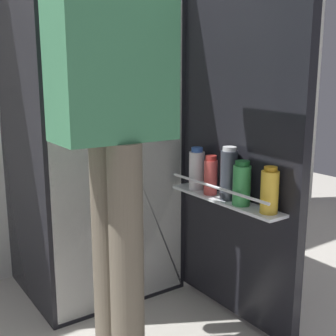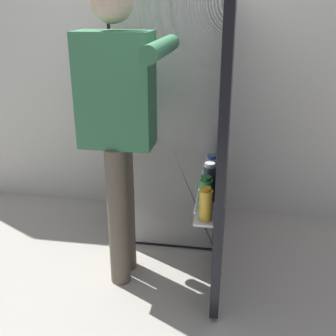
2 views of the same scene
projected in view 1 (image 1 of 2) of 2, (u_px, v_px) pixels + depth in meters
ground_plane at (154, 332)px, 1.85m from camera, size 6.30×6.30×0.00m
kitchen_wall at (59, 44)px, 2.33m from camera, size 4.40×0.10×2.46m
refrigerator at (100, 125)px, 2.10m from camera, size 0.74×1.31×1.67m
person at (116, 89)px, 1.45m from camera, size 0.53×0.73×1.71m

